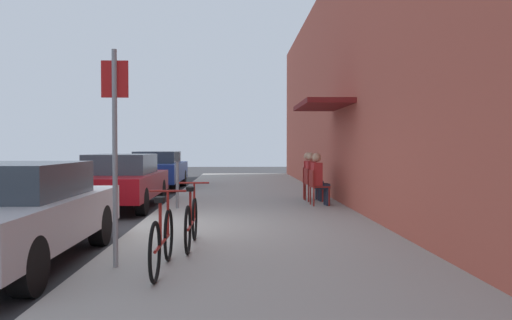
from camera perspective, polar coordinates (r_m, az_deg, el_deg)
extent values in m
plane|color=#2D2D30|center=(9.44, -13.58, -8.07)|extent=(60.00, 60.00, 0.00)
cube|color=#9E9B93|center=(11.22, -0.09, -6.19)|extent=(4.50, 32.00, 0.12)
cube|color=#BC5442|center=(11.58, 12.04, 9.80)|extent=(0.30, 32.00, 6.48)
cube|color=maroon|center=(12.71, 7.42, 6.18)|extent=(1.10, 2.80, 0.12)
cube|color=#B7B7BC|center=(7.35, -26.02, -6.15)|extent=(1.80, 4.40, 0.57)
cube|color=#333D47|center=(7.43, -25.60, -2.07)|extent=(1.48, 2.11, 0.46)
cylinder|color=black|center=(8.40, -17.18, -7.07)|extent=(0.22, 0.64, 0.64)
cylinder|color=black|center=(5.85, -24.29, -10.90)|extent=(0.22, 0.64, 0.64)
cube|color=maroon|center=(13.22, -15.05, -2.72)|extent=(1.80, 4.40, 0.56)
cube|color=#333D47|center=(13.34, -14.92, -0.42)|extent=(1.48, 2.11, 0.49)
cylinder|color=black|center=(14.43, -10.75, -3.46)|extent=(0.22, 0.64, 0.64)
cylinder|color=black|center=(14.75, -16.85, -3.39)|extent=(0.22, 0.64, 0.64)
cylinder|color=black|center=(11.75, -12.76, -4.60)|extent=(0.22, 0.64, 0.64)
cylinder|color=black|center=(12.15, -20.14, -4.46)|extent=(0.22, 0.64, 0.64)
cube|color=navy|center=(18.91, -11.09, -1.30)|extent=(1.80, 4.40, 0.65)
cube|color=#333D47|center=(19.04, -11.03, 0.33)|extent=(1.48, 2.11, 0.42)
cylinder|color=black|center=(20.18, -8.26, -2.04)|extent=(0.22, 0.64, 0.64)
cylinder|color=black|center=(20.41, -12.68, -2.02)|extent=(0.22, 0.64, 0.64)
cylinder|color=black|center=(17.47, -9.22, -2.59)|extent=(0.22, 0.64, 0.64)
cylinder|color=black|center=(17.74, -14.31, -2.55)|extent=(0.22, 0.64, 0.64)
cylinder|color=slate|center=(11.95, -8.88, -2.79)|extent=(0.07, 0.07, 1.10)
cube|color=#383D42|center=(11.92, -8.89, 0.37)|extent=(0.12, 0.10, 0.22)
cylinder|color=gray|center=(6.25, -15.63, 0.14)|extent=(0.06, 0.06, 2.60)
cube|color=red|center=(6.32, -15.65, 8.78)|extent=(0.32, 0.02, 0.44)
torus|color=black|center=(6.53, -9.84, -8.32)|extent=(0.04, 0.66, 0.66)
torus|color=black|center=(5.51, -11.34, -10.17)|extent=(0.04, 0.66, 0.66)
cylinder|color=maroon|center=(6.02, -10.53, -9.17)|extent=(0.04, 1.05, 0.04)
cylinder|color=maroon|center=(5.83, -10.76, -7.03)|extent=(0.04, 0.04, 0.50)
cube|color=black|center=(5.80, -10.77, -4.39)|extent=(0.10, 0.20, 0.06)
cylinder|color=maroon|center=(6.44, -9.92, -5.95)|extent=(0.03, 0.03, 0.56)
cylinder|color=maroon|center=(6.41, -9.93, -3.46)|extent=(0.46, 0.03, 0.03)
torus|color=black|center=(7.90, -6.95, -6.61)|extent=(0.04, 0.66, 0.66)
torus|color=black|center=(6.86, -7.70, -7.84)|extent=(0.04, 0.66, 0.66)
cylinder|color=maroon|center=(7.38, -7.30, -7.18)|extent=(0.04, 1.05, 0.04)
cylinder|color=maroon|center=(7.20, -7.42, -5.39)|extent=(0.04, 0.04, 0.50)
cube|color=black|center=(7.17, -7.42, -3.25)|extent=(0.10, 0.20, 0.06)
cylinder|color=maroon|center=(7.81, -6.99, -4.62)|extent=(0.03, 0.03, 0.56)
cylinder|color=maroon|center=(7.79, -6.99, -2.58)|extent=(0.46, 0.03, 0.03)
cylinder|color=maroon|center=(12.79, 7.82, -3.97)|extent=(0.04, 0.04, 0.45)
cylinder|color=maroon|center=(12.42, 8.26, -4.13)|extent=(0.04, 0.04, 0.45)
cylinder|color=maroon|center=(12.70, 6.15, -4.00)|extent=(0.04, 0.04, 0.45)
cylinder|color=maroon|center=(12.33, 6.55, -4.17)|extent=(0.04, 0.04, 0.45)
cube|color=maroon|center=(12.54, 7.20, -2.98)|extent=(0.47, 0.47, 0.03)
cube|color=maroon|center=(12.48, 6.29, -2.05)|extent=(0.07, 0.44, 0.40)
cylinder|color=#232838|center=(12.70, 7.88, -3.96)|extent=(0.11, 0.11, 0.47)
cylinder|color=#232838|center=(12.65, 7.31, -2.92)|extent=(0.37, 0.17, 0.14)
cylinder|color=#232838|center=(12.50, 8.11, -4.05)|extent=(0.11, 0.11, 0.47)
cylinder|color=#232838|center=(12.45, 7.53, -2.98)|extent=(0.37, 0.17, 0.14)
cube|color=#B22626|center=(12.50, 6.85, -1.59)|extent=(0.25, 0.38, 0.56)
sphere|color=tan|center=(12.48, 6.85, 0.29)|extent=(0.22, 0.22, 0.22)
cylinder|color=maroon|center=(13.71, 7.14, -3.60)|extent=(0.04, 0.04, 0.45)
cylinder|color=maroon|center=(13.34, 7.53, -3.74)|extent=(0.04, 0.04, 0.45)
cylinder|color=maroon|center=(13.62, 5.58, -3.63)|extent=(0.04, 0.04, 0.45)
cylinder|color=maroon|center=(13.26, 5.94, -3.77)|extent=(0.04, 0.04, 0.45)
cube|color=maroon|center=(13.46, 6.55, -2.67)|extent=(0.48, 0.48, 0.03)
cube|color=maroon|center=(13.40, 5.70, -1.80)|extent=(0.07, 0.44, 0.40)
cylinder|color=#232838|center=(13.62, 7.19, -3.59)|extent=(0.11, 0.11, 0.47)
cylinder|color=#232838|center=(13.57, 6.66, -2.61)|extent=(0.37, 0.17, 0.14)
cylinder|color=#232838|center=(13.43, 7.40, -3.66)|extent=(0.11, 0.11, 0.47)
cylinder|color=#232838|center=(13.38, 6.86, -2.67)|extent=(0.37, 0.17, 0.14)
cube|color=#B22626|center=(13.43, 6.22, -1.37)|extent=(0.25, 0.38, 0.56)
sphere|color=tan|center=(13.41, 6.23, 0.38)|extent=(0.22, 0.22, 0.22)
cylinder|color=maroon|center=(14.24, 6.94, -3.41)|extent=(0.04, 0.04, 0.45)
cylinder|color=maroon|center=(13.86, 7.01, -3.54)|extent=(0.04, 0.04, 0.45)
cylinder|color=maroon|center=(14.23, 5.41, -3.41)|extent=(0.04, 0.04, 0.45)
cylinder|color=maroon|center=(13.85, 5.44, -3.54)|extent=(0.04, 0.04, 0.45)
cube|color=maroon|center=(14.03, 6.20, -2.50)|extent=(0.48, 0.48, 0.03)
cube|color=maroon|center=(14.01, 5.37, -1.66)|extent=(0.08, 0.44, 0.40)
cylinder|color=#232838|center=(14.15, 6.91, -3.40)|extent=(0.11, 0.11, 0.47)
cylinder|color=#232838|center=(14.13, 6.39, -2.45)|extent=(0.37, 0.18, 0.14)
cylinder|color=#232838|center=(13.95, 6.95, -3.47)|extent=(0.11, 0.11, 0.47)
cylinder|color=#232838|center=(13.93, 6.42, -2.50)|extent=(0.37, 0.18, 0.14)
cube|color=#B22626|center=(14.01, 5.88, -1.25)|extent=(0.26, 0.38, 0.56)
sphere|color=tan|center=(13.99, 5.88, 0.43)|extent=(0.22, 0.22, 0.22)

